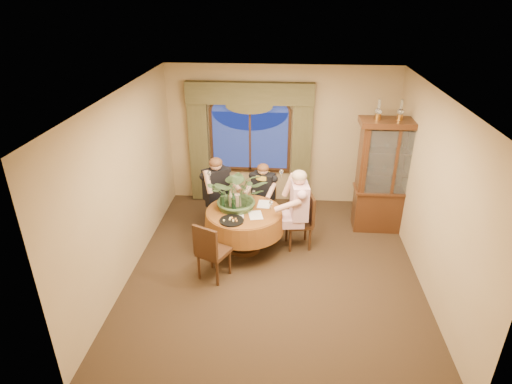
# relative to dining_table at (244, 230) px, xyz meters

# --- Properties ---
(floor) EXTENTS (5.00, 5.00, 0.00)m
(floor) POSITION_rel_dining_table_xyz_m (0.53, -0.53, -0.38)
(floor) COLOR black
(floor) RESTS_ON ground
(wall_back) EXTENTS (4.50, 0.00, 4.50)m
(wall_back) POSITION_rel_dining_table_xyz_m (0.53, 1.97, 1.02)
(wall_back) COLOR #9E8457
(wall_back) RESTS_ON ground
(wall_right) EXTENTS (0.00, 5.00, 5.00)m
(wall_right) POSITION_rel_dining_table_xyz_m (2.78, -0.53, 1.02)
(wall_right) COLOR #9E8457
(wall_right) RESTS_ON ground
(ceiling) EXTENTS (5.00, 5.00, 0.00)m
(ceiling) POSITION_rel_dining_table_xyz_m (0.53, -0.53, 2.42)
(ceiling) COLOR white
(ceiling) RESTS_ON wall_back
(window) EXTENTS (1.62, 0.10, 1.32)m
(window) POSITION_rel_dining_table_xyz_m (-0.07, 1.90, 0.92)
(window) COLOR navy
(window) RESTS_ON wall_back
(arched_transom) EXTENTS (1.60, 0.06, 0.44)m
(arched_transom) POSITION_rel_dining_table_xyz_m (-0.07, 1.90, 1.71)
(arched_transom) COLOR navy
(arched_transom) RESTS_ON wall_back
(drapery_left) EXTENTS (0.38, 0.14, 2.32)m
(drapery_left) POSITION_rel_dining_table_xyz_m (-1.10, 1.85, 0.80)
(drapery_left) COLOR #3F3D20
(drapery_left) RESTS_ON floor
(drapery_right) EXTENTS (0.38, 0.14, 2.32)m
(drapery_right) POSITION_rel_dining_table_xyz_m (0.96, 1.85, 0.80)
(drapery_right) COLOR #3F3D20
(drapery_right) RESTS_ON floor
(swag_valance) EXTENTS (2.45, 0.16, 0.42)m
(swag_valance) POSITION_rel_dining_table_xyz_m (-0.07, 1.82, 1.90)
(swag_valance) COLOR #3F3D20
(swag_valance) RESTS_ON wall_back
(dining_table) EXTENTS (1.46, 1.46, 0.75)m
(dining_table) POSITION_rel_dining_table_xyz_m (0.00, 0.00, 0.00)
(dining_table) COLOR maroon
(dining_table) RESTS_ON floor
(china_cabinet) EXTENTS (1.29, 0.51, 2.09)m
(china_cabinet) POSITION_rel_dining_table_xyz_m (2.54, 0.92, 0.67)
(china_cabinet) COLOR #331B0F
(china_cabinet) RESTS_ON floor
(oil_lamp_left) EXTENTS (0.11, 0.11, 0.34)m
(oil_lamp_left) POSITION_rel_dining_table_xyz_m (2.17, 0.92, 1.88)
(oil_lamp_left) COLOR #A5722D
(oil_lamp_left) RESTS_ON china_cabinet
(oil_lamp_center) EXTENTS (0.11, 0.11, 0.34)m
(oil_lamp_center) POSITION_rel_dining_table_xyz_m (2.54, 0.92, 1.88)
(oil_lamp_center) COLOR #A5722D
(oil_lamp_center) RESTS_ON china_cabinet
(oil_lamp_right) EXTENTS (0.11, 0.11, 0.34)m
(oil_lamp_right) POSITION_rel_dining_table_xyz_m (2.90, 0.92, 1.88)
(oil_lamp_right) COLOR #A5722D
(oil_lamp_right) RESTS_ON china_cabinet
(chair_right) EXTENTS (0.49, 0.49, 0.96)m
(chair_right) POSITION_rel_dining_table_xyz_m (0.92, 0.18, 0.10)
(chair_right) COLOR black
(chair_right) RESTS_ON floor
(chair_back_right) EXTENTS (0.51, 0.51, 0.96)m
(chair_back_right) POSITION_rel_dining_table_xyz_m (0.24, 0.94, 0.10)
(chair_back_right) COLOR black
(chair_back_right) RESTS_ON floor
(chair_back) EXTENTS (0.58, 0.58, 0.96)m
(chair_back) POSITION_rel_dining_table_xyz_m (-0.45, 0.72, 0.10)
(chair_back) COLOR black
(chair_back) RESTS_ON floor
(chair_front_left) EXTENTS (0.56, 0.56, 0.96)m
(chair_front_left) POSITION_rel_dining_table_xyz_m (-0.38, -0.80, 0.10)
(chair_front_left) COLOR black
(chair_front_left) RESTS_ON floor
(person_pink) EXTENTS (0.54, 0.58, 1.46)m
(person_pink) POSITION_rel_dining_table_xyz_m (0.91, 0.11, 0.35)
(person_pink) COLOR #CA9DA5
(person_pink) RESTS_ON floor
(person_back) EXTENTS (0.68, 0.68, 1.41)m
(person_back) POSITION_rel_dining_table_xyz_m (-0.58, 0.70, 0.33)
(person_back) COLOR black
(person_back) RESTS_ON floor
(person_scarf) EXTENTS (0.55, 0.53, 1.26)m
(person_scarf) POSITION_rel_dining_table_xyz_m (0.26, 0.86, 0.25)
(person_scarf) COLOR black
(person_scarf) RESTS_ON floor
(stoneware_vase) EXTENTS (0.13, 0.13, 0.25)m
(stoneware_vase) POSITION_rel_dining_table_xyz_m (-0.12, 0.09, 0.50)
(stoneware_vase) COLOR #93725A
(stoneware_vase) RESTS_ON dining_table
(centerpiece_plant) EXTENTS (0.98, 1.09, 0.85)m
(centerpiece_plant) POSITION_rel_dining_table_xyz_m (-0.10, 0.13, 1.00)
(centerpiece_plant) COLOR #3C5830
(centerpiece_plant) RESTS_ON dining_table
(olive_bowl) EXTENTS (0.14, 0.14, 0.04)m
(olive_bowl) POSITION_rel_dining_table_xyz_m (0.06, -0.02, 0.40)
(olive_bowl) COLOR #4A5127
(olive_bowl) RESTS_ON dining_table
(cheese_platter) EXTENTS (0.39, 0.39, 0.02)m
(cheese_platter) POSITION_rel_dining_table_xyz_m (-0.16, -0.37, 0.39)
(cheese_platter) COLOR black
(cheese_platter) RESTS_ON dining_table
(wine_bottle_0) EXTENTS (0.07, 0.07, 0.33)m
(wine_bottle_0) POSITION_rel_dining_table_xyz_m (-0.35, -0.04, 0.54)
(wine_bottle_0) COLOR black
(wine_bottle_0) RESTS_ON dining_table
(wine_bottle_1) EXTENTS (0.07, 0.07, 0.33)m
(wine_bottle_1) POSITION_rel_dining_table_xyz_m (-0.23, 0.05, 0.54)
(wine_bottle_1) COLOR tan
(wine_bottle_1) RESTS_ON dining_table
(wine_bottle_2) EXTENTS (0.07, 0.07, 0.33)m
(wine_bottle_2) POSITION_rel_dining_table_xyz_m (-0.16, -0.04, 0.54)
(wine_bottle_2) COLOR black
(wine_bottle_2) RESTS_ON dining_table
(wine_bottle_3) EXTENTS (0.07, 0.07, 0.33)m
(wine_bottle_3) POSITION_rel_dining_table_xyz_m (-0.25, 0.15, 0.54)
(wine_bottle_3) COLOR black
(wine_bottle_3) RESTS_ON dining_table
(tasting_paper_0) EXTENTS (0.27, 0.34, 0.00)m
(tasting_paper_0) POSITION_rel_dining_table_xyz_m (0.20, -0.15, 0.38)
(tasting_paper_0) COLOR white
(tasting_paper_0) RESTS_ON dining_table
(tasting_paper_1) EXTENTS (0.23, 0.31, 0.00)m
(tasting_paper_1) POSITION_rel_dining_table_xyz_m (0.32, 0.25, 0.38)
(tasting_paper_1) COLOR white
(tasting_paper_1) RESTS_ON dining_table
(tasting_paper_2) EXTENTS (0.24, 0.32, 0.00)m
(tasting_paper_2) POSITION_rel_dining_table_xyz_m (-0.08, -0.27, 0.38)
(tasting_paper_2) COLOR white
(tasting_paper_2) RESTS_ON dining_table
(wine_glass_person_pink) EXTENTS (0.07, 0.07, 0.18)m
(wine_glass_person_pink) POSITION_rel_dining_table_xyz_m (0.44, 0.05, 0.46)
(wine_glass_person_pink) COLOR silver
(wine_glass_person_pink) RESTS_ON dining_table
(wine_glass_person_back) EXTENTS (0.07, 0.07, 0.18)m
(wine_glass_person_back) POSITION_rel_dining_table_xyz_m (-0.28, 0.34, 0.46)
(wine_glass_person_back) COLOR silver
(wine_glass_person_back) RESTS_ON dining_table
(wine_glass_person_scarf) EXTENTS (0.07, 0.07, 0.18)m
(wine_glass_person_scarf) POSITION_rel_dining_table_xyz_m (0.13, 0.43, 0.46)
(wine_glass_person_scarf) COLOR silver
(wine_glass_person_scarf) RESTS_ON dining_table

